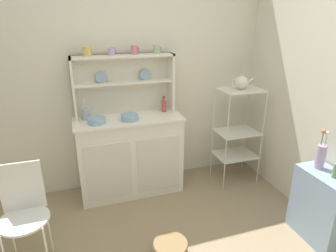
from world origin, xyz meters
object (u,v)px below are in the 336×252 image
(side_shelf_blue, at_px, (322,207))
(utensil_jar, at_px, (86,114))
(bowl_mixing_large, at_px, (97,121))
(cup_gold_0, at_px, (87,51))
(jam_bottle, at_px, (164,106))
(bakers_rack, at_px, (238,126))
(porcelain_teapot, at_px, (241,83))
(wire_chair, at_px, (23,208))
(floor_basket, at_px, (170,249))
(flower_vase, at_px, (321,155))
(hutch_cabinet, at_px, (130,154))
(oil_bottle, at_px, (336,170))
(hutch_shelf_unit, at_px, (124,79))

(side_shelf_blue, height_order, utensil_jar, utensil_jar)
(bowl_mixing_large, relative_size, utensil_jar, 0.77)
(cup_gold_0, bearing_deg, jam_bottle, -2.74)
(side_shelf_blue, bearing_deg, bakers_rack, 100.29)
(jam_bottle, height_order, porcelain_teapot, porcelain_teapot)
(wire_chair, relative_size, jam_bottle, 4.97)
(jam_bottle, bearing_deg, floor_basket, -104.97)
(wire_chair, bearing_deg, cup_gold_0, 66.78)
(cup_gold_0, xyz_separation_m, porcelain_teapot, (1.56, -0.26, -0.35))
(utensil_jar, height_order, flower_vase, utensil_jar)
(bowl_mixing_large, bearing_deg, side_shelf_blue, -34.01)
(jam_bottle, distance_m, flower_vase, 1.59)
(hutch_cabinet, height_order, wire_chair, hutch_cabinet)
(bakers_rack, height_order, bowl_mixing_large, bakers_rack)
(utensil_jar, height_order, porcelain_teapot, porcelain_teapot)
(wire_chair, distance_m, flower_vase, 2.41)
(wire_chair, xyz_separation_m, porcelain_teapot, (2.17, 0.64, 0.66))
(floor_basket, relative_size, utensil_jar, 1.23)
(oil_bottle, bearing_deg, bowl_mixing_large, 144.92)
(bakers_rack, distance_m, oil_bottle, 1.17)
(hutch_shelf_unit, height_order, oil_bottle, hutch_shelf_unit)
(utensil_jar, relative_size, oil_bottle, 1.32)
(bakers_rack, bearing_deg, oil_bottle, -80.13)
(porcelain_teapot, bearing_deg, cup_gold_0, 170.39)
(wire_chair, xyz_separation_m, utensil_jar, (0.54, 0.85, 0.40))
(side_shelf_blue, height_order, floor_basket, side_shelf_blue)
(hutch_cabinet, xyz_separation_m, oil_bottle, (1.42, -1.30, 0.25))
(side_shelf_blue, relative_size, flower_vase, 1.79)
(wire_chair, distance_m, floor_basket, 1.18)
(side_shelf_blue, relative_size, oil_bottle, 3.66)
(oil_bottle, bearing_deg, jam_bottle, 126.03)
(side_shelf_blue, bearing_deg, floor_basket, 171.72)
(side_shelf_blue, bearing_deg, utensil_jar, 144.06)
(floor_basket, relative_size, cup_gold_0, 2.88)
(hutch_shelf_unit, bearing_deg, hutch_cabinet, -90.00)
(jam_bottle, bearing_deg, flower_vase, -50.37)
(side_shelf_blue, bearing_deg, flower_vase, 90.06)
(wire_chair, distance_m, bowl_mixing_large, 1.01)
(side_shelf_blue, xyz_separation_m, bowl_mixing_large, (-1.74, 1.18, 0.58))
(jam_bottle, height_order, oil_bottle, jam_bottle)
(hutch_cabinet, relative_size, side_shelf_blue, 1.77)
(bowl_mixing_large, distance_m, oil_bottle, 2.14)
(side_shelf_blue, distance_m, bowl_mixing_large, 2.18)
(hutch_cabinet, xyz_separation_m, wire_chair, (-0.95, -0.78, 0.07))
(cup_gold_0, height_order, jam_bottle, cup_gold_0)
(jam_bottle, bearing_deg, bakers_rack, -15.79)
(hutch_cabinet, distance_m, utensil_jar, 0.64)
(hutch_cabinet, xyz_separation_m, utensil_jar, (-0.41, 0.08, 0.48))
(wire_chair, relative_size, utensil_jar, 3.76)
(bowl_mixing_large, distance_m, porcelain_teapot, 1.57)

